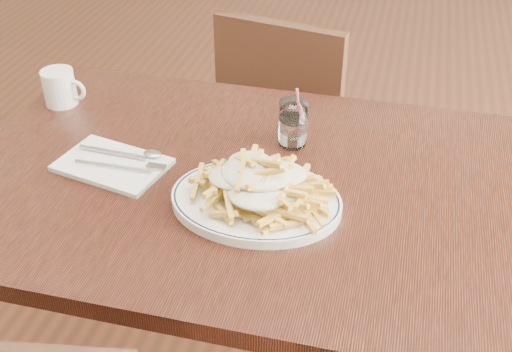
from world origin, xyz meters
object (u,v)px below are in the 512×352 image
(chair_far, at_px, (289,123))
(fries_plate, at_px, (256,201))
(loaded_fries, at_px, (256,179))
(coffee_mug, at_px, (60,88))
(table, at_px, (246,208))
(water_glass, at_px, (293,126))

(chair_far, bearing_deg, fries_plate, -83.64)
(fries_plate, bearing_deg, loaded_fries, 0.00)
(chair_far, xyz_separation_m, fries_plate, (0.09, -0.78, 0.28))
(loaded_fries, relative_size, coffee_mug, 2.42)
(table, bearing_deg, water_glass, 66.93)
(loaded_fries, bearing_deg, table, 116.60)
(water_glass, relative_size, coffee_mug, 1.26)
(fries_plate, xyz_separation_m, water_glass, (0.02, 0.24, 0.03))
(fries_plate, bearing_deg, water_glass, 84.41)
(fries_plate, xyz_separation_m, coffee_mug, (-0.56, 0.28, 0.03))
(table, distance_m, coffee_mug, 0.57)
(water_glass, distance_m, coffee_mug, 0.59)
(table, xyz_separation_m, coffee_mug, (-0.52, 0.20, 0.12))
(table, distance_m, fries_plate, 0.13)
(fries_plate, height_order, loaded_fries, loaded_fries)
(water_glass, bearing_deg, coffee_mug, 175.75)
(loaded_fries, xyz_separation_m, water_glass, (0.02, 0.24, -0.02))
(table, relative_size, water_glass, 8.55)
(fries_plate, relative_size, loaded_fries, 1.49)
(loaded_fries, bearing_deg, water_glass, 84.41)
(table, height_order, coffee_mug, coffee_mug)
(table, bearing_deg, chair_far, 93.64)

